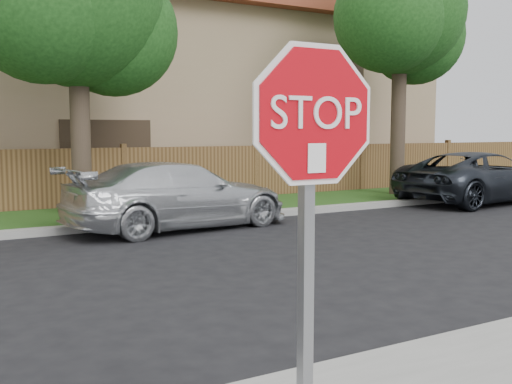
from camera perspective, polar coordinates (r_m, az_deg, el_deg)
tree_mid at (r=14.24m, az=-16.52°, el=17.07°), size 4.80×3.90×7.35m
tree_right at (r=18.96m, az=13.96°, el=16.42°), size 4.80×3.90×8.20m
stop_sign at (r=3.10m, az=5.31°, el=1.41°), size 1.01×0.13×2.55m
sedan_right at (r=12.62m, az=-7.34°, el=-0.31°), size 5.06×2.57×1.41m
sedan_far_right at (r=18.15m, az=20.60°, el=1.32°), size 5.35×2.76×1.44m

